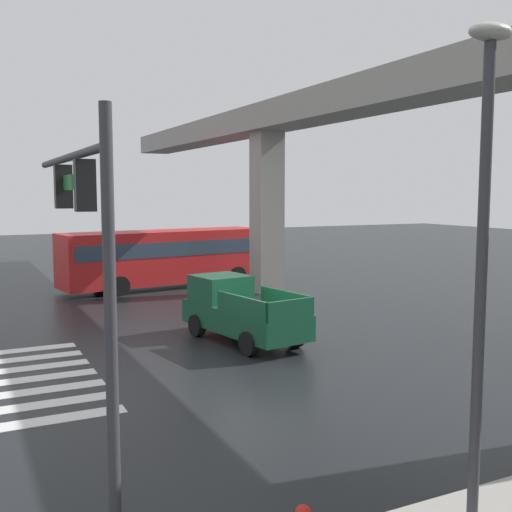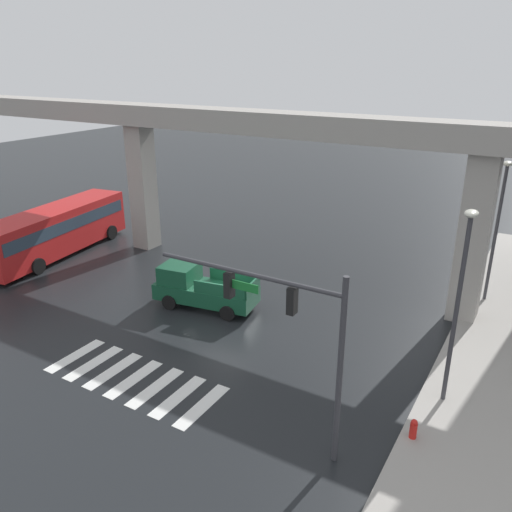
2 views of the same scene
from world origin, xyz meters
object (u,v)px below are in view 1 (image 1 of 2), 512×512
(pickup_truck, at_px, (239,311))
(street_lamp_near_corner, at_px, (483,222))
(traffic_signal_mast, at_px, (85,228))
(city_bus, at_px, (164,255))

(pickup_truck, bearing_deg, street_lamp_near_corner, -8.57)
(traffic_signal_mast, distance_m, street_lamp_near_corner, 6.16)
(pickup_truck, distance_m, street_lamp_near_corner, 12.86)
(pickup_truck, height_order, city_bus, city_bus)
(pickup_truck, height_order, street_lamp_near_corner, street_lamp_near_corner)
(pickup_truck, height_order, traffic_signal_mast, traffic_signal_mast)
(city_bus, relative_size, traffic_signal_mast, 1.70)
(pickup_truck, bearing_deg, traffic_signal_mast, -38.45)
(city_bus, relative_size, street_lamp_near_corner, 1.53)
(pickup_truck, distance_m, traffic_signal_mast, 11.04)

